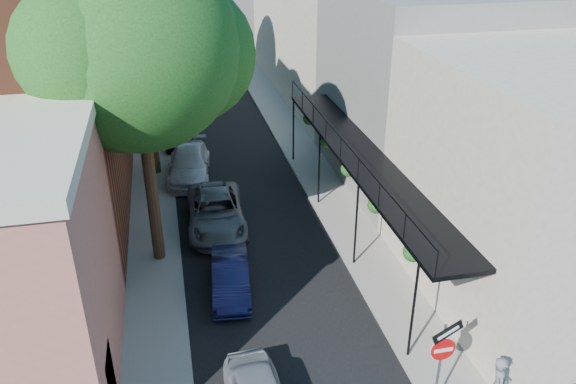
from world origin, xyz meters
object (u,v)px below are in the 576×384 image
sign_post (443,353)px  oak_near (149,50)px  oak_mid (149,30)px  parked_car_d (189,164)px  parked_car_c (216,212)px  parked_car_e (178,135)px  parked_car_b (231,277)px

sign_post → oak_near: bearing=125.1°
oak_mid → oak_near: bearing=-89.6°
oak_mid → parked_car_d: bearing=-38.5°
parked_car_c → parked_car_d: size_ratio=1.04×
oak_near → oak_mid: bearing=90.4°
oak_mid → parked_car_e: size_ratio=2.89×
parked_car_b → parked_car_d: bearing=100.1°
oak_near → parked_car_d: oak_near is taller
parked_car_e → oak_near: bearing=-90.7°
sign_post → oak_near: oak_near is taller
parked_car_b → oak_mid: bearing=106.2°
parked_car_d → parked_car_e: bearing=100.6°
sign_post → oak_mid: size_ratio=0.29×
parked_car_c → oak_near: bearing=-135.6°
sign_post → parked_car_e: 21.55m
oak_near → parked_car_b: (1.97, -2.87, -7.29)m
oak_near → parked_car_c: size_ratio=2.27×
parked_car_d → parked_car_e: parked_car_d is taller
parked_car_e → oak_mid: bearing=-101.0°
sign_post → parked_car_d: (-5.33, 16.27, -1.34)m
oak_near → oak_mid: size_ratio=1.12×
parked_car_d → parked_car_e: (-0.35, 4.48, -0.10)m
parked_car_c → oak_mid: bearing=110.7°
oak_mid → parked_car_d: size_ratio=2.12×
parked_car_c → sign_post: bearing=-64.8°
sign_post → parked_car_c: size_ratio=0.59×
oak_mid → parked_car_b: (2.02, -10.84, -6.46)m
oak_near → parked_car_c: bearing=41.6°
oak_near → parked_car_e: (0.85, 11.46, -7.28)m
parked_car_c → parked_car_e: 9.77m
oak_near → parked_car_e: size_ratio=3.23×
sign_post → oak_mid: oak_mid is taller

